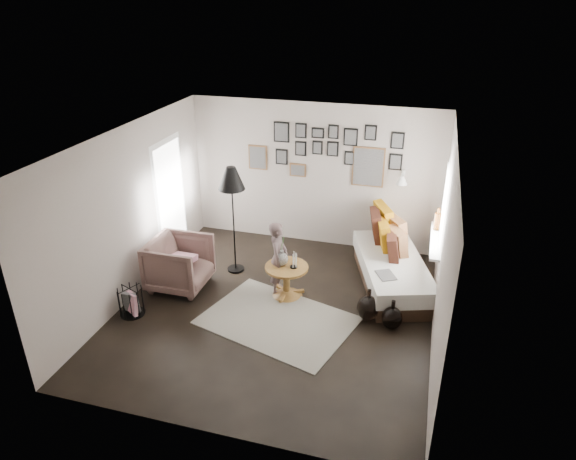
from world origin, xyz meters
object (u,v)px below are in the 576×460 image
(vase, at_px, (282,257))
(magazine_basket, at_px, (131,301))
(daybed, at_px, (393,264))
(floor_lamp, at_px, (232,182))
(demijohn_large, at_px, (368,308))
(pedestal_table, at_px, (287,282))
(child, at_px, (278,258))
(armchair, at_px, (180,264))
(demijohn_small, at_px, (392,318))

(vase, height_order, magazine_basket, vase)
(daybed, xyz_separation_m, floor_lamp, (-2.58, -0.31, 1.24))
(daybed, height_order, magazine_basket, daybed)
(vase, height_order, demijohn_large, vase)
(pedestal_table, xyz_separation_m, child, (-0.16, 0.09, 0.35))
(pedestal_table, height_order, demijohn_large, pedestal_table)
(vase, xyz_separation_m, floor_lamp, (-0.97, 0.52, 0.91))
(armchair, xyz_separation_m, demijohn_small, (3.35, -0.22, -0.24))
(armchair, xyz_separation_m, child, (1.54, 0.28, 0.18))
(daybed, height_order, demijohn_small, daybed)
(magazine_basket, bearing_deg, floor_lamp, 58.59)
(demijohn_small, bearing_deg, demijohn_large, 161.08)
(vase, distance_m, daybed, 1.84)
(armchair, height_order, magazine_basket, armchair)
(pedestal_table, distance_m, magazine_basket, 2.32)
(pedestal_table, height_order, demijohn_small, pedestal_table)
(demijohn_large, bearing_deg, floor_lamp, 160.74)
(vase, distance_m, magazine_basket, 2.30)
(vase, distance_m, demijohn_small, 1.85)
(vase, distance_m, armchair, 1.66)
(magazine_basket, relative_size, child, 0.38)
(floor_lamp, bearing_deg, magazine_basket, -121.41)
(pedestal_table, xyz_separation_m, floor_lamp, (-1.05, 0.54, 1.34))
(daybed, bearing_deg, child, -173.84)
(vase, height_order, armchair, vase)
(magazine_basket, bearing_deg, demijohn_large, 13.57)
(magazine_basket, bearing_deg, child, 32.10)
(armchair, bearing_deg, demijohn_large, -92.47)
(daybed, height_order, armchair, daybed)
(pedestal_table, distance_m, armchair, 1.72)
(floor_lamp, relative_size, child, 1.55)
(daybed, distance_m, magazine_basket, 4.07)
(magazine_basket, bearing_deg, demijohn_small, 10.54)
(demijohn_large, xyz_separation_m, demijohn_small, (0.35, -0.12, -0.02))
(vase, height_order, floor_lamp, floor_lamp)
(floor_lamp, distance_m, demijohn_small, 3.19)
(vase, bearing_deg, pedestal_table, -14.04)
(vase, bearing_deg, demijohn_large, -12.40)
(pedestal_table, height_order, child, child)
(armchair, height_order, demijohn_small, armchair)
(daybed, bearing_deg, magazine_basket, -169.54)
(vase, xyz_separation_m, magazine_basket, (-1.97, -1.11, -0.45))
(demijohn_large, bearing_deg, vase, 167.60)
(vase, relative_size, armchair, 0.53)
(demijohn_large, relative_size, child, 0.42)
(vase, height_order, demijohn_small, vase)
(armchair, bearing_deg, floor_lamp, -42.66)
(floor_lamp, height_order, magazine_basket, floor_lamp)
(floor_lamp, xyz_separation_m, demijohn_large, (2.35, -0.82, -1.39))
(pedestal_table, height_order, vase, vase)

